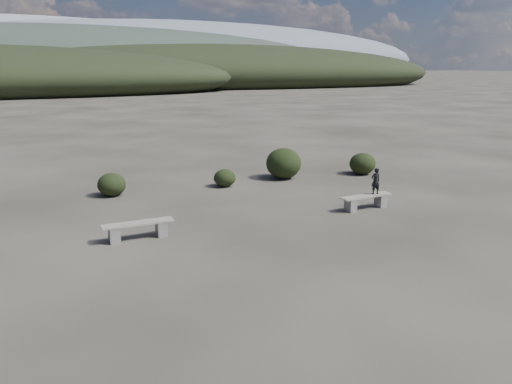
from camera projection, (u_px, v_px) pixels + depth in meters
name	position (u px, v px, depth m)	size (l,w,h in m)	color
ground	(323.00, 268.00, 11.91)	(1200.00, 1200.00, 0.00)	#2A2621
bench_left	(138.00, 229.00, 13.87)	(1.99, 0.51, 0.49)	gray
bench_right	(366.00, 201.00, 16.83)	(1.95, 0.57, 0.48)	gray
seated_person	(376.00, 181.00, 16.84)	(0.33, 0.22, 0.90)	black
shrub_a	(112.00, 185.00, 18.55)	(1.04, 1.04, 0.85)	black
shrub_c	(225.00, 178.00, 20.01)	(0.88, 0.88, 0.71)	black
shrub_d	(284.00, 163.00, 21.40)	(1.51, 1.51, 1.32)	black
shrub_e	(362.00, 164.00, 22.29)	(1.16, 1.16, 0.97)	black
mountain_ridges	(39.00, 57.00, 310.38)	(500.00, 400.00, 56.00)	black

